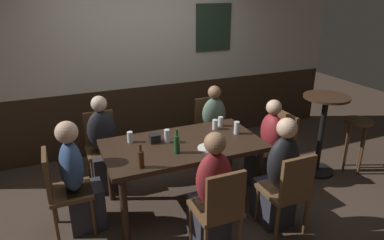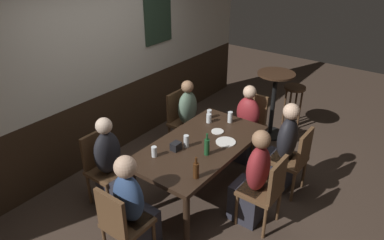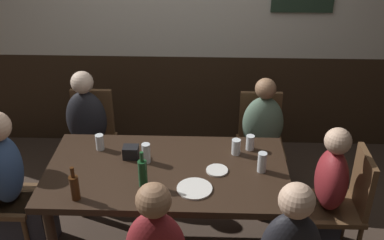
# 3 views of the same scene
# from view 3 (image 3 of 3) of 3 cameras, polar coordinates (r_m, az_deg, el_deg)

# --- Properties ---
(wall_back) EXTENTS (6.40, 0.13, 2.60)m
(wall_back) POSITION_cam_3_polar(r_m,az_deg,el_deg) (4.52, -1.43, 12.07)
(wall_back) COLOR #332316
(wall_back) RESTS_ON ground_plane
(dining_table) EXTENTS (1.68, 0.90, 0.74)m
(dining_table) POSITION_cam_3_polar(r_m,az_deg,el_deg) (3.32, -3.04, -7.13)
(dining_table) COLOR black
(dining_table) RESTS_ON ground_plane
(chair_head_east) EXTENTS (0.40, 0.40, 0.88)m
(chair_head_east) POSITION_cam_3_polar(r_m,az_deg,el_deg) (3.55, 17.97, -9.33)
(chair_head_east) COLOR brown
(chair_head_east) RESTS_ON ground_plane
(chair_left_far) EXTENTS (0.40, 0.40, 0.88)m
(chair_left_far) POSITION_cam_3_polar(r_m,az_deg,el_deg) (4.24, -12.02, -1.69)
(chair_left_far) COLOR brown
(chair_left_far) RESTS_ON ground_plane
(chair_right_far) EXTENTS (0.40, 0.40, 0.88)m
(chair_right_far) POSITION_cam_3_polar(r_m,az_deg,el_deg) (4.15, 8.23, -2.07)
(chair_right_far) COLOR brown
(chair_right_far) RESTS_ON ground_plane
(person_head_east) EXTENTS (0.37, 0.34, 1.08)m
(person_head_east) POSITION_cam_3_polar(r_m,az_deg,el_deg) (3.53, 15.25, -9.97)
(person_head_east) COLOR #2D2D38
(person_head_east) RESTS_ON ground_plane
(person_left_far) EXTENTS (0.34, 0.37, 1.14)m
(person_left_far) POSITION_cam_3_polar(r_m,az_deg,el_deg) (4.12, -12.48, -3.05)
(person_left_far) COLOR #2D2D38
(person_left_far) RESTS_ON ground_plane
(person_right_far) EXTENTS (0.34, 0.37, 1.10)m
(person_right_far) POSITION_cam_3_polar(r_m,az_deg,el_deg) (4.03, 8.41, -3.72)
(person_right_far) COLOR #2D2D38
(person_right_far) RESTS_ON ground_plane
(person_head_west) EXTENTS (0.37, 0.34, 1.16)m
(person_head_west) POSITION_cam_3_polar(r_m,az_deg,el_deg) (3.67, -20.44, -8.42)
(person_head_west) COLOR #2D2D38
(person_head_west) RESTS_ON ground_plane
(beer_glass_half) EXTENTS (0.06, 0.06, 0.12)m
(beer_glass_half) POSITION_cam_3_polar(r_m,az_deg,el_deg) (3.42, 5.37, -3.35)
(beer_glass_half) COLOR silver
(beer_glass_half) RESTS_ON dining_table
(beer_glass_tall) EXTENTS (0.06, 0.06, 0.12)m
(beer_glass_tall) POSITION_cam_3_polar(r_m,az_deg,el_deg) (3.52, -11.12, -2.73)
(beer_glass_tall) COLOR silver
(beer_glass_tall) RESTS_ON dining_table
(pint_glass_stout) EXTENTS (0.06, 0.06, 0.11)m
(pint_glass_stout) POSITION_cam_3_polar(r_m,az_deg,el_deg) (3.48, 7.06, -2.85)
(pint_glass_stout) COLOR silver
(pint_glass_stout) RESTS_ON dining_table
(pint_glass_pale) EXTENTS (0.06, 0.06, 0.15)m
(pint_glass_pale) POSITION_cam_3_polar(r_m,az_deg,el_deg) (3.25, 8.48, -5.21)
(pint_glass_pale) COLOR silver
(pint_glass_pale) RESTS_ON dining_table
(highball_clear) EXTENTS (0.06, 0.06, 0.15)m
(highball_clear) POSITION_cam_3_polar(r_m,az_deg,el_deg) (3.32, -5.58, -4.10)
(highball_clear) COLOR silver
(highball_clear) RESTS_ON dining_table
(beer_bottle_green) EXTENTS (0.06, 0.06, 0.26)m
(beer_bottle_green) POSITION_cam_3_polar(r_m,az_deg,el_deg) (3.07, -6.01, -6.36)
(beer_bottle_green) COLOR #194723
(beer_bottle_green) RESTS_ON dining_table
(beer_bottle_brown) EXTENTS (0.06, 0.06, 0.24)m
(beer_bottle_brown) POSITION_cam_3_polar(r_m,az_deg,el_deg) (3.04, -14.08, -7.88)
(beer_bottle_brown) COLOR #42230F
(beer_bottle_brown) RESTS_ON dining_table
(plate_white_large) EXTENTS (0.23, 0.23, 0.01)m
(plate_white_large) POSITION_cam_3_polar(r_m,az_deg,el_deg) (3.08, 0.31, -8.33)
(plate_white_large) COLOR white
(plate_white_large) RESTS_ON dining_table
(plate_white_small) EXTENTS (0.15, 0.15, 0.01)m
(plate_white_small) POSITION_cam_3_polar(r_m,az_deg,el_deg) (3.25, 3.06, -6.13)
(plate_white_small) COLOR white
(plate_white_small) RESTS_ON dining_table
(condiment_caddy) EXTENTS (0.11, 0.09, 0.09)m
(condiment_caddy) POSITION_cam_3_polar(r_m,az_deg,el_deg) (3.40, -7.43, -3.88)
(condiment_caddy) COLOR black
(condiment_caddy) RESTS_ON dining_table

